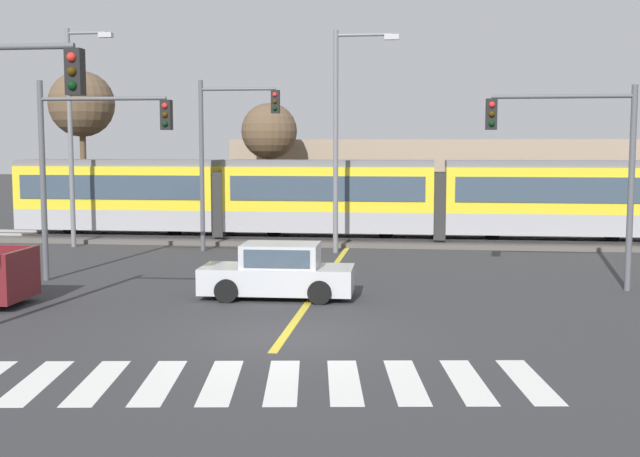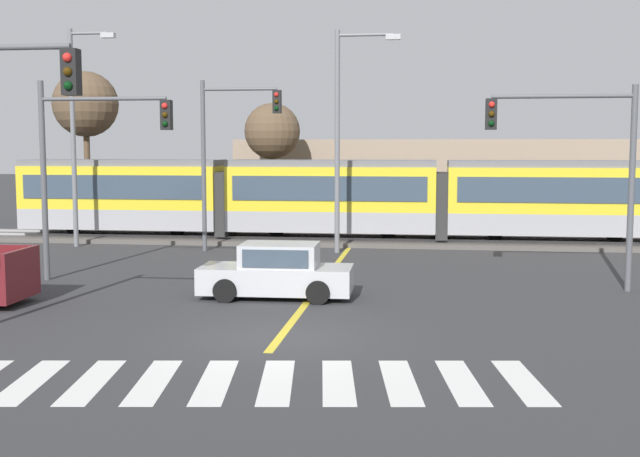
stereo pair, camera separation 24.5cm
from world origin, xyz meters
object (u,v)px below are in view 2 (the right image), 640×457
object	(u,v)px
bare_tree_west	(272,132)
traffic_light_mid_right	(580,152)
traffic_light_far_left	(228,140)
sedan_crossing	(277,273)
traffic_light_mid_left	(86,150)
light_rail_tram	(332,196)
street_lamp_west	(77,125)
street_lamp_centre	(344,127)
bare_tree_far_west	(86,105)

from	to	relation	value
bare_tree_west	traffic_light_mid_right	bearing A→B (deg)	-53.64
traffic_light_mid_right	bare_tree_west	size ratio (longest dim) A/B	0.93
traffic_light_far_left	traffic_light_mid_right	world-z (taller)	traffic_light_far_left
sedan_crossing	traffic_light_mid_left	world-z (taller)	traffic_light_mid_left
light_rail_tram	traffic_light_far_left	bearing A→B (deg)	-136.40
street_lamp_west	street_lamp_centre	world-z (taller)	street_lamp_west
street_lamp_centre	sedan_crossing	bearing A→B (deg)	-95.02
light_rail_tram	traffic_light_far_left	xyz separation A→B (m)	(-3.76, -3.58, 2.41)
light_rail_tram	sedan_crossing	distance (m)	13.22
traffic_light_far_left	bare_tree_far_west	distance (m)	13.77
traffic_light_far_left	bare_tree_far_west	world-z (taller)	bare_tree_far_west
traffic_light_mid_left	bare_tree_west	bearing A→B (deg)	81.41
traffic_light_mid_left	street_lamp_centre	bearing A→B (deg)	47.01
traffic_light_mid_left	bare_tree_west	size ratio (longest dim) A/B	0.97
sedan_crossing	traffic_light_far_left	world-z (taller)	traffic_light_far_left
traffic_light_far_left	traffic_light_mid_right	xyz separation A→B (m)	(12.24, -7.26, -0.44)
light_rail_tram	sedan_crossing	xyz separation A→B (m)	(0.01, -13.16, -1.35)
sedan_crossing	traffic_light_mid_left	xyz separation A→B (m)	(-6.32, 1.99, 3.37)
bare_tree_far_west	bare_tree_west	world-z (taller)	bare_tree_far_west
street_lamp_centre	traffic_light_far_left	bearing A→B (deg)	-178.69
light_rail_tram	traffic_light_mid_left	bearing A→B (deg)	-119.48
street_lamp_west	street_lamp_centre	xyz separation A→B (m)	(11.18, -0.53, -0.11)
traffic_light_mid_left	traffic_light_mid_right	world-z (taller)	traffic_light_mid_left
traffic_light_far_left	traffic_light_mid_right	size ratio (longest dim) A/B	1.15
street_lamp_centre	light_rail_tram	bearing A→B (deg)	103.92
street_lamp_west	street_lamp_centre	distance (m)	11.20
traffic_light_far_left	traffic_light_mid_right	distance (m)	14.24
traffic_light_far_left	bare_tree_west	world-z (taller)	traffic_light_far_left
bare_tree_far_west	light_rail_tram	bearing A→B (deg)	-22.67
sedan_crossing	bare_tree_west	bearing A→B (deg)	101.25
traffic_light_far_left	street_lamp_centre	world-z (taller)	street_lamp_centre
traffic_light_far_left	traffic_light_mid_right	bearing A→B (deg)	-30.70
traffic_light_mid_right	bare_tree_far_west	bearing A→B (deg)	143.25
traffic_light_mid_left	bare_tree_west	world-z (taller)	bare_tree_west
traffic_light_mid_left	bare_tree_far_west	world-z (taller)	bare_tree_far_west
sedan_crossing	street_lamp_centre	size ratio (longest dim) A/B	0.49
traffic_light_mid_right	street_lamp_centre	size ratio (longest dim) A/B	0.69
traffic_light_mid_right	traffic_light_far_left	bearing A→B (deg)	149.30
traffic_light_mid_left	street_lamp_centre	world-z (taller)	street_lamp_centre
sedan_crossing	traffic_light_far_left	bearing A→B (deg)	111.48
traffic_light_mid_right	bare_tree_west	bearing A→B (deg)	126.36
light_rail_tram	bare_tree_west	world-z (taller)	bare_tree_west
sedan_crossing	traffic_light_mid_right	bearing A→B (deg)	15.27
traffic_light_mid_left	street_lamp_west	distance (m)	9.20
traffic_light_far_left	street_lamp_centre	xyz separation A→B (m)	(4.62, 0.11, 0.50)
traffic_light_far_left	street_lamp_centre	distance (m)	4.65
sedan_crossing	street_lamp_west	distance (m)	15.17
traffic_light_far_left	bare_tree_far_west	size ratio (longest dim) A/B	0.84
light_rail_tram	bare_tree_west	xyz separation A→B (m)	(-3.75, 5.77, 2.88)
light_rail_tram	street_lamp_centre	xyz separation A→B (m)	(0.86, -3.47, 2.91)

